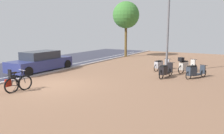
{
  "coord_description": "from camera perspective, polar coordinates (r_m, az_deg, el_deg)",
  "views": [
    {
      "loc": [
        8.43,
        -8.27,
        2.79
      ],
      "look_at": [
        3.32,
        0.55,
        1.12
      ],
      "focal_mm": 37.11,
      "sensor_mm": 36.0,
      "label": 1
    }
  ],
  "objects": [
    {
      "name": "ground",
      "position": [
        11.2,
        -9.88,
        -5.39
      ],
      "size": [
        21.0,
        40.0,
        0.13
      ],
      "color": "#29293A"
    },
    {
      "name": "parked_car_near",
      "position": [
        16.09,
        -17.17,
        1.21
      ],
      "size": [
        1.78,
        4.48,
        1.35
      ],
      "color": "navy",
      "rests_on": "ground"
    },
    {
      "name": "street_tree",
      "position": [
        23.74,
        3.47,
        12.63
      ],
      "size": [
        2.66,
        2.66,
        5.53
      ],
      "color": "brown",
      "rests_on": "ground"
    },
    {
      "name": "scooter_far",
      "position": [
        15.59,
        17.66,
        0.34
      ],
      "size": [
        0.97,
        1.7,
        1.07
      ],
      "color": "black",
      "rests_on": "ground"
    },
    {
      "name": "lamp_post",
      "position": [
        15.11,
        13.69,
        11.46
      ],
      "size": [
        0.2,
        0.52,
        6.2
      ],
      "color": "slate",
      "rests_on": "ground"
    },
    {
      "name": "scooter_extra",
      "position": [
        16.07,
        11.91,
        0.5
      ],
      "size": [
        0.8,
        1.75,
        0.78
      ],
      "color": "black",
      "rests_on": "ground"
    },
    {
      "name": "scooter_near",
      "position": [
        13.75,
        12.94,
        -0.91
      ],
      "size": [
        0.58,
        1.82,
        0.86
      ],
      "color": "black",
      "rests_on": "ground"
    },
    {
      "name": "bicycle_foreground",
      "position": [
        11.33,
        -22.38,
        -3.64
      ],
      "size": [
        0.72,
        1.4,
        1.09
      ],
      "color": "black",
      "rests_on": "ground"
    },
    {
      "name": "scooter_mid",
      "position": [
        14.02,
        19.57,
        -1.05
      ],
      "size": [
        0.98,
        1.62,
        0.78
      ],
      "color": "black",
      "rests_on": "ground"
    }
  ]
}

